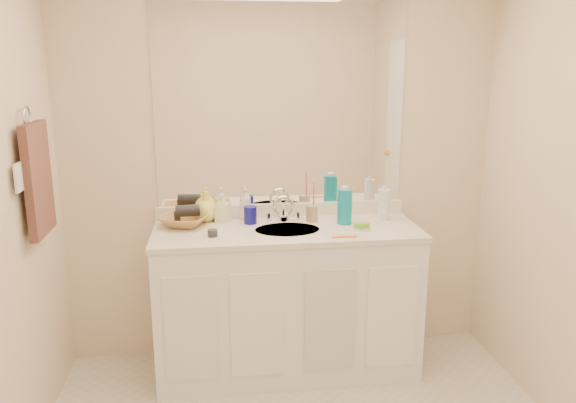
{
  "coord_description": "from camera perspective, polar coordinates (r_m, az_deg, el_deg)",
  "views": [
    {
      "loc": [
        -0.39,
        -2.03,
        1.8
      ],
      "look_at": [
        0.0,
        0.97,
        1.05
      ],
      "focal_mm": 35.0,
      "sensor_mm": 36.0,
      "label": 1
    }
  ],
  "objects": [
    {
      "name": "faucet",
      "position": [
        3.35,
        -0.47,
        -1.06
      ],
      "size": [
        0.02,
        0.02,
        0.11
      ],
      "primitive_type": "cylinder",
      "color": "silver",
      "rests_on": "countertop"
    },
    {
      "name": "mouthwash_bottle",
      "position": [
        3.3,
        5.78,
        -0.5
      ],
      "size": [
        0.1,
        0.1,
        0.21
      ],
      "primitive_type": "cylinder",
      "rotation": [
        0.0,
        0.0,
        0.17
      ],
      "color": "#0E8FAC",
      "rests_on": "countertop"
    },
    {
      "name": "towel_ring",
      "position": [
        2.95,
        -24.99,
        7.77
      ],
      "size": [
        0.01,
        0.11,
        0.11
      ],
      "primitive_type": "torus",
      "rotation": [
        0.0,
        1.57,
        0.0
      ],
      "color": "silver",
      "rests_on": "wall_left"
    },
    {
      "name": "wicker_basket",
      "position": [
        3.31,
        -10.47,
        -1.88
      ],
      "size": [
        0.34,
        0.34,
        0.07
      ],
      "primitive_type": "imported",
      "rotation": [
        0.0,
        0.0,
        -0.31
      ],
      "color": "#AE7C46",
      "rests_on": "countertop"
    },
    {
      "name": "tan_cup",
      "position": [
        3.34,
        2.44,
        -1.22
      ],
      "size": [
        0.09,
        0.09,
        0.1
      ],
      "primitive_type": "cylinder",
      "rotation": [
        0.0,
        0.0,
        0.31
      ],
      "color": "tan",
      "rests_on": "countertop"
    },
    {
      "name": "soap_dish",
      "position": [
        3.21,
        7.49,
        -2.75
      ],
      "size": [
        0.1,
        0.09,
        0.01
      ],
      "primitive_type": "cube",
      "rotation": [
        0.0,
        0.0,
        -0.14
      ],
      "color": "silver",
      "rests_on": "countertop"
    },
    {
      "name": "backsplash",
      "position": [
        3.45,
        -0.67,
        -0.87
      ],
      "size": [
        1.52,
        0.03,
        0.08
      ],
      "primitive_type": "cube",
      "color": "white",
      "rests_on": "countertop"
    },
    {
      "name": "hair_dryer",
      "position": [
        3.29,
        -10.17,
        -0.92
      ],
      "size": [
        0.14,
        0.08,
        0.07
      ],
      "primitive_type": "cylinder",
      "rotation": [
        0.0,
        1.57,
        0.07
      ],
      "color": "black",
      "rests_on": "wicker_basket"
    },
    {
      "name": "sink_basin",
      "position": [
        3.2,
        -0.07,
        -3.04
      ],
      "size": [
        0.37,
        0.37,
        0.02
      ],
      "primitive_type": "cylinder",
      "color": "silver",
      "rests_on": "countertop"
    },
    {
      "name": "blue_mug",
      "position": [
        3.3,
        -3.85,
        -1.37
      ],
      "size": [
        0.1,
        0.1,
        0.1
      ],
      "primitive_type": "cylinder",
      "rotation": [
        0.0,
        0.0,
        0.35
      ],
      "color": "navy",
      "rests_on": "countertop"
    },
    {
      "name": "clear_pump_bottle",
      "position": [
        3.42,
        9.65,
        -0.31
      ],
      "size": [
        0.08,
        0.08,
        0.19
      ],
      "primitive_type": "cylinder",
      "rotation": [
        0.0,
        0.0,
        -0.22
      ],
      "color": "white",
      "rests_on": "countertop"
    },
    {
      "name": "soap_bottle_yellow",
      "position": [
        3.37,
        -8.36,
        -0.48
      ],
      "size": [
        0.16,
        0.16,
        0.18
      ],
      "primitive_type": "imported",
      "rotation": [
        0.0,
        0.0,
        0.13
      ],
      "color": "#FAED61",
      "rests_on": "countertop"
    },
    {
      "name": "orange_comb",
      "position": [
        3.06,
        5.73,
        -3.58
      ],
      "size": [
        0.13,
        0.03,
        0.01
      ],
      "primitive_type": "cube",
      "rotation": [
        0.0,
        0.0,
        -0.01
      ],
      "color": "orange",
      "rests_on": "countertop"
    },
    {
      "name": "hand_towel",
      "position": [
        2.98,
        -24.04,
        2.07
      ],
      "size": [
        0.04,
        0.32,
        0.55
      ],
      "primitive_type": "cube",
      "color": "#422923",
      "rests_on": "towel_ring"
    },
    {
      "name": "switch_plate",
      "position": [
        2.79,
        -25.7,
        2.21
      ],
      "size": [
        0.01,
        0.08,
        0.13
      ],
      "primitive_type": "cube",
      "color": "white",
      "rests_on": "wall_left"
    },
    {
      "name": "countertop",
      "position": [
        3.22,
        -0.12,
        -2.99
      ],
      "size": [
        1.52,
        0.57,
        0.03
      ],
      "primitive_type": "cube",
      "color": "white",
      "rests_on": "vanity_cabinet"
    },
    {
      "name": "mirror",
      "position": [
        3.35,
        -0.72,
        9.81
      ],
      "size": [
        1.48,
        0.01,
        1.2
      ],
      "primitive_type": "cube",
      "color": "white",
      "rests_on": "wall_back"
    },
    {
      "name": "green_soap",
      "position": [
        3.21,
        7.5,
        -2.42
      ],
      "size": [
        0.09,
        0.08,
        0.03
      ],
      "primitive_type": "cube",
      "rotation": [
        0.0,
        0.0,
        0.43
      ],
      "color": "#68BD2E",
      "rests_on": "soap_dish"
    },
    {
      "name": "soap_bottle_white",
      "position": [
        3.39,
        -4.32,
        -0.26
      ],
      "size": [
        0.08,
        0.08,
        0.19
      ],
      "primitive_type": "imported",
      "rotation": [
        0.0,
        0.0,
        0.06
      ],
      "color": "white",
      "rests_on": "countertop"
    },
    {
      "name": "soap_bottle_cream",
      "position": [
        3.35,
        -6.66,
        -0.64
      ],
      "size": [
        0.1,
        0.1,
        0.17
      ],
      "primitive_type": "imported",
      "rotation": [
        0.0,
        0.0,
        -0.38
      ],
      "color": "#FEFBCF",
      "rests_on": "countertop"
    },
    {
      "name": "dark_jar",
      "position": [
        3.08,
        -7.68,
        -3.19
      ],
      "size": [
        0.07,
        0.07,
        0.04
      ],
      "primitive_type": "cylinder",
      "rotation": [
        0.0,
        0.0,
        -0.26
      ],
      "color": "#2F2F35",
      "rests_on": "countertop"
    },
    {
      "name": "vanity_cabinet",
      "position": [
        3.37,
        -0.11,
        -10.17
      ],
      "size": [
        1.5,
        0.55,
        0.85
      ],
      "primitive_type": "cube",
      "color": "white",
      "rests_on": "floor"
    },
    {
      "name": "wall_back",
      "position": [
        3.4,
        -0.71,
        3.76
      ],
      "size": [
        2.6,
        0.02,
        2.4
      ],
      "primitive_type": "cube",
      "color": "beige",
      "rests_on": "floor"
    },
    {
      "name": "toothbrush",
      "position": [
        3.32,
        2.62,
        0.49
      ],
      "size": [
        0.01,
        0.03,
        0.18
      ],
      "primitive_type": "cylinder",
      "rotation": [
        0.14,
        0.0,
        -0.01
      ],
      "color": "#FF4384",
      "rests_on": "tan_cup"
    }
  ]
}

